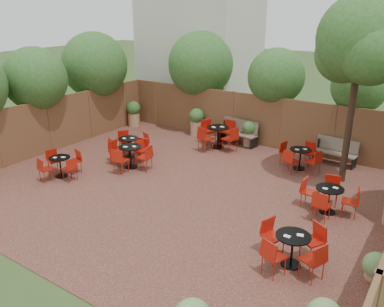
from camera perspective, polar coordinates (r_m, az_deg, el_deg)
The scene contains 12 objects.
ground at distance 12.13m, azimuth -1.56°, elevation -5.06°, with size 80.00×80.00×0.00m, color #354F23.
courtyard_paving at distance 12.12m, azimuth -1.56°, elevation -5.02°, with size 12.00×10.00×0.02m, color #3B1B18.
fence_back at distance 15.86m, azimuth 8.97°, elevation 4.74°, with size 12.00×0.08×2.00m, color brown.
fence_left at distance 15.82m, azimuth -19.64°, elevation 3.75°, with size 0.08×10.00×2.00m, color brown.
neighbour_building at distance 20.14m, azimuth 1.21°, elevation 16.94°, with size 5.00×4.00×8.00m, color beige.
overhang_foliage at distance 14.87m, azimuth -4.96°, elevation 10.83°, with size 15.82×10.93×2.79m.
courtyard_tree at distance 12.48m, azimuth 22.85°, elevation 14.09°, with size 2.67×2.57×5.57m.
park_bench_left at distance 15.88m, azimuth 6.68°, elevation 3.09°, with size 1.63×0.69×0.98m.
park_bench_right at distance 14.66m, azimuth 19.82°, elevation 0.30°, with size 1.48×0.59×0.89m.
bistro_tables at distance 12.83m, azimuth 1.61°, elevation -1.40°, with size 9.31×7.22×0.96m.
planters at distance 15.13m, azimuth 4.20°, elevation 2.69°, with size 11.92×4.04×1.15m.
low_shrubs at distance 7.55m, azimuth 12.96°, elevation -20.42°, with size 2.79×3.93×0.71m.
Camera 1 is at (6.39, -8.90, 5.21)m, focal length 37.41 mm.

